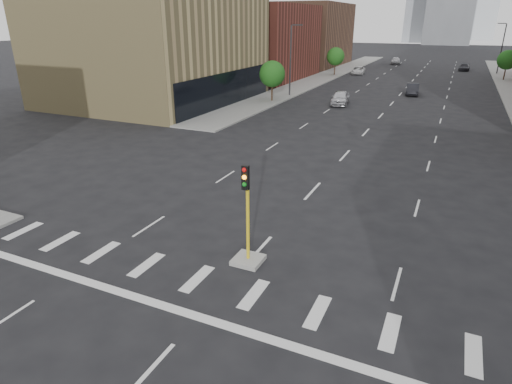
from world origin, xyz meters
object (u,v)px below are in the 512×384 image
Objects in this scene: car_mid_right at (412,89)px; car_deep_right at (464,67)px; car_near_left at (340,98)px; car_distant at (396,61)px; median_traffic_signal at (248,242)px; car_far_left at (358,70)px.

car_mid_right is 36.36m from car_deep_right.
car_near_left is 55.42m from car_distant.
median_traffic_signal is 70.83m from car_far_left.
car_mid_right is at bearing -96.56° from car_deep_right.
car_near_left is at bearing 98.57° from median_traffic_signal.
car_distant is (-6.71, 93.00, -0.14)m from median_traffic_signal.
car_near_left is 32.81m from car_far_left.
car_distant is at bearing 84.37° from car_near_left.
car_deep_right is (13.45, 47.22, -0.14)m from car_near_left.
car_far_left is at bearing -108.20° from car_distant.
car_near_left is 0.97× the size of car_far_left.
car_near_left is 1.05× the size of car_mid_right.
car_mid_right reaches higher than car_deep_right.
median_traffic_signal is 0.94× the size of car_deep_right.
car_mid_right is at bearing -66.15° from car_far_left.
car_near_left is at bearing -102.50° from car_deep_right.
car_mid_right reaches higher than car_far_left.
car_mid_right is at bearing 88.25° from median_traffic_signal.
car_far_left is 23.51m from car_deep_right.
car_deep_right is 16.65m from car_distant.
car_near_left is 49.09m from car_deep_right.
car_mid_right is 44.76m from car_distant.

